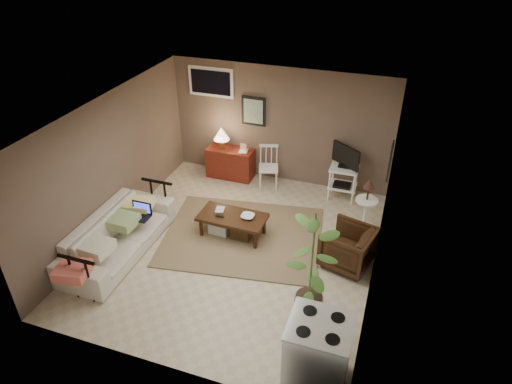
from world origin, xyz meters
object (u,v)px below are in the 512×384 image
at_px(side_table, 367,199).
at_px(armchair, 348,246).
at_px(coffee_table, 232,224).
at_px(sofa, 117,229).
at_px(potted_plant, 312,264).
at_px(tv_stand, 344,171).
at_px(spindle_chair, 268,168).
at_px(red_console, 230,160).
at_px(stove, 318,353).

bearing_deg(side_table, armchair, -97.29).
relative_size(coffee_table, sofa, 0.51).
relative_size(armchair, potted_plant, 0.42).
bearing_deg(sofa, armchair, -76.13).
height_order(sofa, armchair, sofa).
distance_m(coffee_table, tv_stand, 2.47).
xyz_separation_m(spindle_chair, side_table, (2.07, -0.92, 0.24)).
relative_size(red_console, side_table, 1.08).
bearing_deg(spindle_chair, red_console, 174.89).
bearing_deg(armchair, potted_plant, 0.68).
bearing_deg(armchair, spindle_chair, -120.73).
distance_m(side_table, potted_plant, 2.39).
xyz_separation_m(red_console, potted_plant, (2.50, -3.33, 0.56)).
bearing_deg(spindle_chair, sofa, -120.37).
xyz_separation_m(coffee_table, side_table, (2.14, 0.93, 0.40)).
bearing_deg(tv_stand, stove, -84.33).
relative_size(coffee_table, armchair, 1.57).
xyz_separation_m(sofa, spindle_chair, (1.68, 2.87, -0.05)).
height_order(sofa, spindle_chair, sofa).
relative_size(coffee_table, spindle_chair, 1.38).
bearing_deg(tv_stand, spindle_chair, 179.71).
bearing_deg(potted_plant, side_table, 78.90).
xyz_separation_m(side_table, stove, (-0.13, -3.30, -0.17)).
xyz_separation_m(tv_stand, side_table, (0.55, -0.92, 0.04)).
distance_m(sofa, red_console, 3.05).
height_order(coffee_table, red_console, red_console).
bearing_deg(potted_plant, coffee_table, 140.36).
xyz_separation_m(armchair, stove, (0.00, -2.24, 0.10)).
distance_m(coffee_table, side_table, 2.37).
relative_size(sofa, red_console, 2.05).
bearing_deg(armchair, sofa, -61.29).
distance_m(sofa, stove, 3.87).
relative_size(sofa, stove, 2.41).
relative_size(tv_stand, potted_plant, 0.63).
height_order(spindle_chair, armchair, spindle_chair).
xyz_separation_m(coffee_table, potted_plant, (1.69, -1.40, 0.71)).
xyz_separation_m(coffee_table, sofa, (-1.61, -1.01, 0.20)).
xyz_separation_m(potted_plant, stove, (0.33, -0.97, -0.48)).
distance_m(red_console, tv_stand, 2.42).
xyz_separation_m(red_console, armchair, (2.82, -2.05, -0.01)).
relative_size(coffee_table, potted_plant, 0.66).
distance_m(side_table, armchair, 1.09).
bearing_deg(red_console, spindle_chair, -5.11).
distance_m(red_console, spindle_chair, 0.89).
bearing_deg(potted_plant, tv_stand, 91.62).
height_order(spindle_chair, potted_plant, potted_plant).
relative_size(sofa, potted_plant, 1.29).
bearing_deg(red_console, tv_stand, -2.06).
bearing_deg(armchair, tv_stand, -153.28).
bearing_deg(red_console, coffee_table, -67.24).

